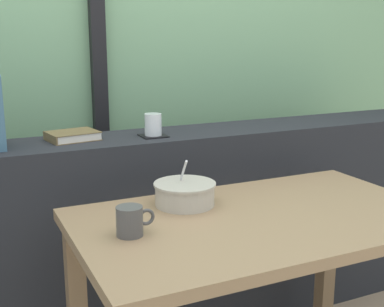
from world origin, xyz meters
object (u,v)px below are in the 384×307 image
Objects in this scene: coaster_square at (153,136)px; soup_bowl at (185,194)px; breakfast_table at (259,250)px; juice_glass at (153,125)px; ceramic_mug at (130,221)px; closed_book at (72,136)px.

soup_bowl is (-0.04, -0.40, -0.12)m from coaster_square.
breakfast_table is at bearing -77.82° from coaster_square.
coaster_square is (-0.13, 0.60, 0.28)m from breakfast_table.
breakfast_table is 13.25× the size of juice_glass.
coaster_square is at bearing 0.00° from juice_glass.
coaster_square is 0.48× the size of soup_bowl.
coaster_square is at bearing 102.18° from breakfast_table.
juice_glass is 0.67m from ceramic_mug.
soup_bowl is 1.83× the size of ceramic_mug.
coaster_square is 0.66m from ceramic_mug.
ceramic_mug is at bearing 177.73° from breakfast_table.
closed_book is at bearing 167.40° from juice_glass.
juice_glass is 0.43× the size of closed_book.
closed_book is (-0.31, 0.07, 0.01)m from coaster_square.
breakfast_table is 0.67m from coaster_square.
coaster_square is at bearing 63.17° from ceramic_mug.
juice_glass is at bearing 102.18° from breakfast_table.
coaster_square reaches higher than breakfast_table.
coaster_square reaches higher than soup_bowl.
juice_glass is 0.42× the size of soup_bowl.
soup_bowl is at bearing -60.77° from closed_book.
coaster_square reaches higher than ceramic_mug.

